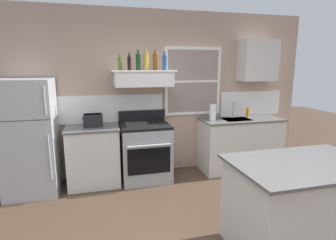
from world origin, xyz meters
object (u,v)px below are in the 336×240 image
at_px(refrigerator, 30,137).
at_px(paper_towel_roll, 213,112).
at_px(toaster, 93,120).
at_px(bottle_dark_green_wine, 138,62).
at_px(kitchen_island, 301,206).
at_px(stove_range, 145,152).
at_px(dish_soap_bottle, 248,112).
at_px(bottle_blue_liqueur, 165,62).
at_px(bottle_olive_oil_square, 120,63).
at_px(bottle_champagne_gold_foil, 146,61).
at_px(bottle_amber_wine, 155,62).
at_px(bottle_balsamic_dark, 129,63).

relative_size(refrigerator, paper_towel_roll, 6.07).
distance_m(toaster, bottle_dark_green_wine, 1.12).
distance_m(paper_towel_roll, kitchen_island, 2.18).
xyz_separation_m(stove_range, bottle_dark_green_wine, (-0.07, 0.11, 1.41)).
bearing_deg(dish_soap_bottle, bottle_blue_liqueur, -178.12).
relative_size(bottle_olive_oil_square, dish_soap_bottle, 1.36).
relative_size(toaster, bottle_dark_green_wine, 0.99).
height_order(bottle_dark_green_wine, paper_towel_roll, bottle_dark_green_wine).
bearing_deg(kitchen_island, stove_range, 119.92).
relative_size(bottle_dark_green_wine, bottle_champagne_gold_foil, 0.94).
bearing_deg(bottle_dark_green_wine, bottle_blue_liqueur, -3.44).
relative_size(bottle_amber_wine, bottle_blue_liqueur, 1.10).
bearing_deg(stove_range, bottle_olive_oil_square, 160.16).
height_order(toaster, kitchen_island, toaster).
bearing_deg(dish_soap_bottle, bottle_champagne_gold_foil, -179.18).
distance_m(stove_range, bottle_balsamic_dark, 1.40).
bearing_deg(kitchen_island, bottle_amber_wine, 114.08).
bearing_deg(bottle_dark_green_wine, bottle_amber_wine, 5.89).
xyz_separation_m(refrigerator, bottle_balsamic_dark, (1.44, 0.06, 1.03)).
xyz_separation_m(refrigerator, bottle_olive_oil_square, (1.31, 0.15, 1.03)).
bearing_deg(bottle_amber_wine, bottle_olive_oil_square, -178.32).
height_order(refrigerator, bottle_champagne_gold_foil, bottle_champagne_gold_foil).
relative_size(bottle_olive_oil_square, paper_towel_roll, 0.91).
height_order(bottle_olive_oil_square, paper_towel_roll, bottle_olive_oil_square).
bearing_deg(bottle_dark_green_wine, paper_towel_roll, -3.45).
bearing_deg(bottle_amber_wine, dish_soap_bottle, -0.07).
bearing_deg(refrigerator, bottle_champagne_gold_foil, 4.49).
relative_size(refrigerator, bottle_olive_oil_square, 6.70).
bearing_deg(kitchen_island, bottle_blue_liqueur, 111.43).
distance_m(toaster, dish_soap_bottle, 2.66).
distance_m(bottle_dark_green_wine, dish_soap_bottle, 2.13).
relative_size(bottle_balsamic_dark, bottle_dark_green_wine, 0.84).
xyz_separation_m(bottle_dark_green_wine, paper_towel_roll, (1.23, -0.07, -0.83)).
bearing_deg(bottle_champagne_gold_foil, stove_range, -117.71).
distance_m(toaster, bottle_champagne_gold_foil, 1.21).
distance_m(bottle_blue_liqueur, paper_towel_roll, 1.16).
height_order(bottle_champagne_gold_foil, dish_soap_bottle, bottle_champagne_gold_foil).
distance_m(refrigerator, paper_towel_roll, 2.82).
bearing_deg(toaster, bottle_balsamic_dark, -1.12).
bearing_deg(bottle_dark_green_wine, bottle_champagne_gold_foil, -0.13).
bearing_deg(kitchen_island, toaster, 132.91).
height_order(bottle_blue_liqueur, dish_soap_bottle, bottle_blue_liqueur).
relative_size(toaster, kitchen_island, 0.21).
relative_size(toaster, bottle_balsamic_dark, 1.17).
distance_m(stove_range, paper_towel_roll, 1.30).
distance_m(refrigerator, bottle_blue_liqueur, 2.25).
height_order(bottle_amber_wine, paper_towel_roll, bottle_amber_wine).
xyz_separation_m(bottle_balsamic_dark, dish_soap_bottle, (2.09, 0.10, -0.85)).
relative_size(paper_towel_roll, dish_soap_bottle, 1.50).
xyz_separation_m(refrigerator, kitchen_island, (2.84, -2.04, -0.36)).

